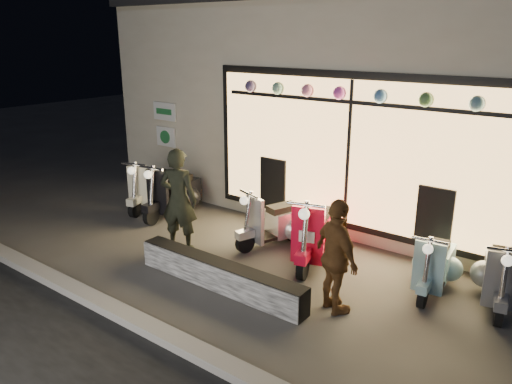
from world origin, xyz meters
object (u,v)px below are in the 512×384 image
graffiti_barrier (220,275)px  scooter_silver (280,222)px  man (179,200)px  woman (337,257)px  scooter_red (317,232)px

graffiti_barrier → scooter_silver: size_ratio=2.08×
man → scooter_silver: bearing=-155.9°
man → woman: bearing=155.6°
graffiti_barrier → woman: size_ratio=1.85×
graffiti_barrier → woman: bearing=15.4°
graffiti_barrier → scooter_silver: (-0.22, 1.82, 0.19)m
graffiti_barrier → scooter_red: bearing=71.4°
scooter_red → man: man is taller
woman → scooter_red: bearing=-20.0°
graffiti_barrier → scooter_red: scooter_red is taller
scooter_silver → man: size_ratio=0.79×
scooter_red → man: bearing=-168.0°
scooter_red → woman: woman is taller
graffiti_barrier → scooter_red: size_ratio=1.82×
graffiti_barrier → man: man is taller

